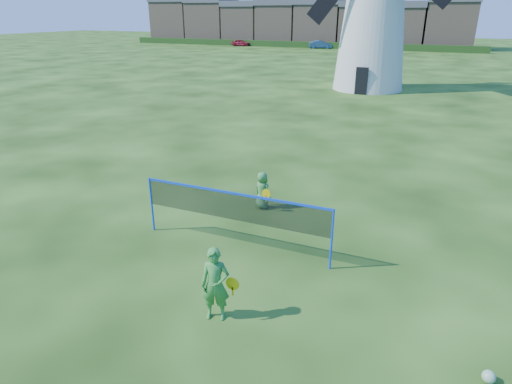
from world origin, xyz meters
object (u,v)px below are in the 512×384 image
Objects in this scene: player_boy at (262,190)px; car_right at (321,44)px; player_girl at (215,284)px; car_left at (241,43)px; badminton_net at (234,207)px; play_ball at (489,377)px; windmill at (374,12)px.

car_right reaches higher than player_boy.
player_girl reaches higher than car_left.
badminton_net reaches higher than player_girl.
play_ball is at bearing -178.14° from car_right.
play_ball is (6.07, -4.92, -0.47)m from player_boy.
player_girl is at bearing -85.43° from windmill.
player_boy is (1.14, -24.04, -5.01)m from windmill.
player_girl is at bearing -165.96° from car_left.
car_left is (-30.61, 65.13, -0.58)m from badminton_net.
windmill is at bearing -65.80° from player_boy.
player_girl is 1.33× the size of player_boy.
windmill is 71.82× the size of play_ball.
play_ball is at bearing -76.01° from windmill.
player_boy is 0.36× the size of car_left.
badminton_net reaches higher than car_left.
badminton_net is at bearing 90.20° from player_girl.
windmill reaches higher than player_boy.
play_ball is at bearing -14.76° from player_girl.
windmill reaches higher than play_ball.
badminton_net reaches higher than play_ball.
badminton_net is 6.30m from play_ball.
windmill is 24.58m from player_boy.
car_left is at bearing -42.66° from player_boy.
windmill is 4.12× the size of car_right.
play_ball is 0.07× the size of car_left.
player_girl is 70.16m from car_right.
player_boy is at bearing 96.88° from badminton_net.
player_boy is at bearing 141.01° from play_ball.
windmill is at bearing 76.16° from player_girl.
badminton_net is 22.95× the size of play_ball.
car_left is (-30.30, 62.54, -0.02)m from player_boy.
player_boy is 7.83m from play_ball.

